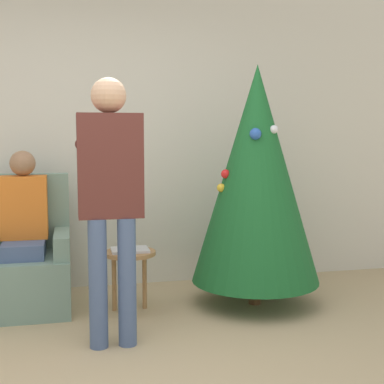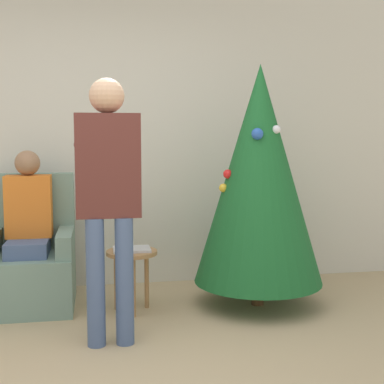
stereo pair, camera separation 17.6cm
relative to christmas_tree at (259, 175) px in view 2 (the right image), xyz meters
name	(u,v)px [view 2 (the right image)]	position (x,y,z in m)	size (l,w,h in m)	color
wall_back	(99,138)	(-1.25, 0.85, 0.29)	(8.00, 0.06, 2.70)	beige
christmas_tree	(259,175)	(0.00, 0.00, 0.00)	(1.03, 1.03, 1.93)	brown
armchair	(30,263)	(-1.82, 0.32, -0.71)	(0.70, 0.73, 1.06)	gray
person_seated	(28,222)	(-1.82, 0.28, -0.37)	(0.36, 0.46, 1.26)	#475B84
person_standing	(108,185)	(-1.20, -0.58, -0.01)	(0.43, 0.57, 1.75)	#475B84
side_stool	(132,261)	(-1.02, 0.01, -0.66)	(0.40, 0.40, 0.49)	#A37547
laptop	(132,249)	(-1.02, 0.01, -0.57)	(0.29, 0.22, 0.02)	silver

